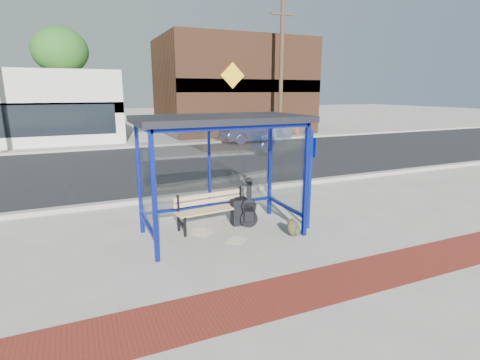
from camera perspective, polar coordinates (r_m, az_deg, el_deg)
name	(u,v)px	position (r m, az deg, el deg)	size (l,w,h in m)	color
ground	(222,234)	(7.85, -2.70, -8.16)	(120.00, 120.00, 0.00)	#B2ADA0
brick_paver_strip	(287,294)	(5.73, 7.15, -16.84)	(60.00, 1.00, 0.01)	maroon
curb_near	(184,196)	(10.45, -8.46, -2.41)	(60.00, 0.25, 0.12)	gray
street_asphalt	(150,165)	(15.32, -13.58, 2.19)	(60.00, 10.00, 0.00)	black
curb_far	(131,147)	(20.29, -16.24, 4.88)	(60.00, 0.25, 0.12)	gray
far_sidewalk	(126,143)	(22.16, -16.92, 5.37)	(60.00, 4.00, 0.01)	#B2ADA0
bus_shelter	(220,133)	(7.41, -3.08, 7.09)	(3.30, 1.80, 2.42)	navy
storefront_brown	(233,86)	(27.45, -1.10, 14.08)	(10.00, 7.08, 6.40)	#59331E
tree_mid	(60,51)	(28.93, -25.72, 17.25)	(3.60, 3.60, 7.03)	#4C3826
tree_right	(266,59)	(32.64, 4.04, 17.90)	(3.60, 3.60, 7.03)	#4C3826
utility_pole_east	(281,70)	(23.34, 6.30, 16.35)	(1.60, 0.24, 8.00)	#4C3826
bench	(213,207)	(8.09, -4.15, -4.15)	(1.70, 0.57, 0.79)	black
guitar_bag	(249,210)	(8.10, 1.38, -4.63)	(0.39, 0.22, 1.03)	black
suitcase	(240,212)	(8.25, -0.03, -4.88)	(0.37, 0.25, 0.64)	black
backpack	(294,228)	(7.74, 8.17, -7.28)	(0.35, 0.34, 0.35)	#312F1B
sign_post	(310,174)	(7.94, 10.64, 0.83)	(0.09, 0.26, 2.11)	navy
newspaper_a	(199,231)	(8.00, -6.33, -7.78)	(0.37, 0.29, 0.01)	white
newspaper_b	(237,240)	(7.50, -0.47, -9.19)	(0.38, 0.30, 0.01)	white
newspaper_c	(204,233)	(7.87, -5.53, -8.11)	(0.35, 0.27, 0.01)	white
parked_car	(256,131)	(21.57, 2.39, 7.50)	(1.41, 4.03, 1.33)	#1A2248
fire_hydrant	(297,130)	(24.95, 8.71, 7.58)	(0.34, 0.23, 0.76)	red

